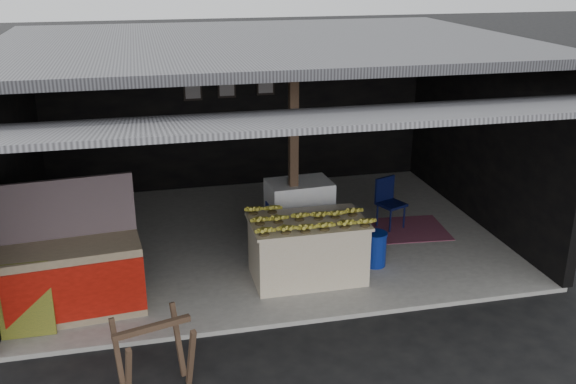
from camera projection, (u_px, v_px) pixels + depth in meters
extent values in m
plane|color=black|center=(306.00, 325.00, 7.57)|extent=(80.00, 80.00, 0.00)
cube|color=gray|center=(265.00, 237.00, 9.84)|extent=(7.00, 5.00, 0.06)
cube|color=black|center=(238.00, 108.00, 11.62)|extent=(7.00, 0.15, 2.90)
cube|color=black|center=(8.00, 161.00, 8.59)|extent=(0.15, 5.00, 2.90)
cube|color=black|center=(482.00, 131.00, 10.07)|extent=(0.15, 5.00, 2.90)
cube|color=#232326|center=(262.00, 43.00, 8.83)|extent=(7.20, 5.20, 0.12)
cube|color=#232326|center=(335.00, 117.00, 5.76)|extent=(7.40, 2.47, 0.48)
cube|color=#4D3426|center=(293.00, 157.00, 8.86)|extent=(0.12, 0.12, 2.85)
cube|color=beige|center=(307.00, 251.00, 8.42)|extent=(1.44, 0.86, 0.79)
cube|color=beige|center=(308.00, 222.00, 8.28)|extent=(1.50, 0.93, 0.04)
cube|color=white|center=(299.00, 214.00, 9.32)|extent=(0.94, 0.66, 1.00)
cube|color=navy|center=(304.00, 219.00, 9.02)|extent=(0.70, 0.06, 0.30)
cube|color=#B21414|center=(304.00, 242.00, 9.14)|extent=(0.45, 0.05, 0.10)
cube|color=#998466|center=(75.00, 280.00, 7.56)|extent=(1.61, 0.83, 0.88)
cube|color=#B6150C|center=(73.00, 294.00, 7.24)|extent=(1.55, 0.17, 0.68)
cube|color=white|center=(73.00, 295.00, 7.23)|extent=(0.53, 0.06, 0.18)
cube|color=#1C1746|center=(69.00, 208.00, 7.55)|extent=(1.55, 0.20, 0.73)
cube|color=black|center=(25.00, 300.00, 7.11)|extent=(0.59, 0.14, 0.88)
cube|color=#4D3426|center=(128.00, 377.00, 6.00)|extent=(0.13, 0.29, 0.75)
cube|color=#4D3426|center=(191.00, 358.00, 6.28)|extent=(0.13, 0.29, 0.75)
cube|color=#4D3426|center=(118.00, 356.00, 6.30)|extent=(0.13, 0.29, 0.75)
cube|color=#4D3426|center=(178.00, 339.00, 6.59)|extent=(0.13, 0.29, 0.75)
cube|color=#4D3426|center=(152.00, 328.00, 6.18)|extent=(0.76, 0.27, 0.06)
cylinder|color=navy|center=(375.00, 250.00, 8.83)|extent=(0.31, 0.31, 0.46)
cylinder|color=#090E33|center=(390.00, 221.00, 9.87)|extent=(0.03, 0.03, 0.39)
cylinder|color=#090E33|center=(404.00, 217.00, 10.03)|extent=(0.03, 0.03, 0.39)
cylinder|color=#090E33|center=(377.00, 215.00, 10.10)|extent=(0.03, 0.03, 0.39)
cylinder|color=#090E33|center=(391.00, 211.00, 10.26)|extent=(0.03, 0.03, 0.39)
cube|color=#090E33|center=(391.00, 204.00, 10.00)|extent=(0.49, 0.49, 0.04)
cube|color=#090E33|center=(385.00, 189.00, 10.06)|extent=(0.36, 0.18, 0.40)
cube|color=maroon|center=(397.00, 230.00, 10.03)|extent=(1.58, 1.13, 0.01)
cube|color=black|center=(193.00, 89.00, 11.22)|extent=(0.32, 0.03, 0.42)
cube|color=#4C4C59|center=(193.00, 89.00, 11.20)|extent=(0.26, 0.02, 0.34)
cube|color=black|center=(227.00, 86.00, 11.34)|extent=(0.32, 0.03, 0.42)
cube|color=#4C4C59|center=(227.00, 86.00, 11.32)|extent=(0.26, 0.02, 0.34)
cube|color=black|center=(265.00, 83.00, 11.48)|extent=(0.32, 0.03, 0.42)
cube|color=#4C4C59|center=(266.00, 83.00, 11.46)|extent=(0.26, 0.02, 0.34)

